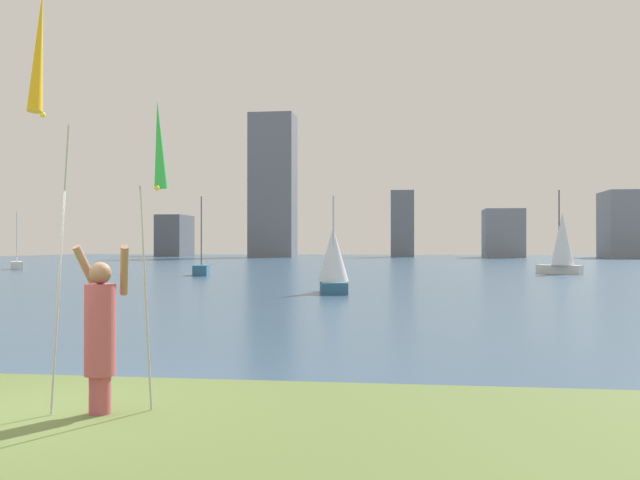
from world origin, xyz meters
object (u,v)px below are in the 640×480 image
person (100,330)px  sailboat_3 (17,265)px  sailboat_5 (201,270)px  sailboat_2 (333,263)px  kite_flag_left (40,61)px  kite_flag_right (159,153)px  sailboat_4 (562,244)px

person → sailboat_3: sailboat_3 is taller
sailboat_5 → person: bearing=-74.6°
sailboat_2 → sailboat_3: (-26.40, 21.98, -0.85)m
kite_flag_left → sailboat_2: bearing=87.5°
person → sailboat_3: (-26.04, 41.64, -0.59)m
kite_flag_right → sailboat_5: 34.69m
kite_flag_left → sailboat_3: bearing=121.3°
sailboat_3 → sailboat_4: (38.81, -2.99, 1.60)m
sailboat_2 → sailboat_3: bearing=140.2°
sailboat_2 → sailboat_5: 16.98m
kite_flag_right → sailboat_2: (-0.15, 19.22, -1.78)m
person → sailboat_4: sailboat_4 is taller
kite_flag_right → sailboat_3: sailboat_3 is taller
person → kite_flag_left: (-0.51, -0.39, 2.93)m
kite_flag_left → sailboat_5: bearing=104.4°
sailboat_3 → sailboat_4: size_ratio=0.81×
sailboat_3 → sailboat_5: (16.77, -8.02, 0.02)m
sailboat_2 → sailboat_5: size_ratio=0.79×
kite_flag_left → sailboat_2: size_ratio=1.24×
person → kite_flag_left: size_ratio=0.40×
person → sailboat_3: size_ratio=0.43×
kite_flag_right → sailboat_3: size_ratio=0.82×
kite_flag_left → sailboat_4: (13.28, 39.04, -1.92)m
person → kite_flag_right: kite_flag_right is taller
kite_flag_left → kite_flag_right: bearing=39.3°
kite_flag_right → sailboat_4: sailboat_4 is taller
person → sailboat_2: bearing=79.1°
person → kite_flag_left: kite_flag_left is taller
sailboat_3 → sailboat_5: size_ratio=0.91×
person → kite_flag_right: bearing=31.0°
kite_flag_left → sailboat_3: size_ratio=1.07×
kite_flag_right → kite_flag_left: bearing=-140.7°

